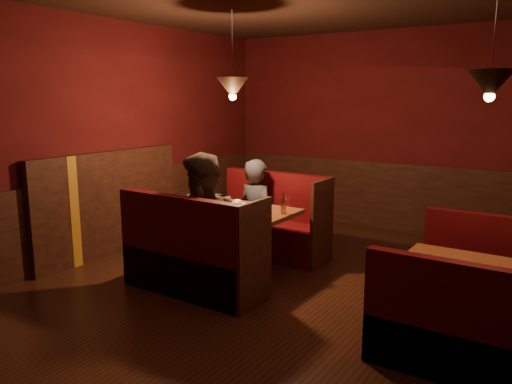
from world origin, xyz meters
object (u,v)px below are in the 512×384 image
Objects in this scene: main_table at (235,223)px; second_table at (473,284)px; main_bench_far at (272,229)px; second_bench_near at (456,339)px; diner_a at (257,193)px; second_bench_far at (488,281)px; main_bench_near at (191,262)px; diner_b at (204,205)px.

main_table is 1.22× the size of second_table.
main_bench_far reaches higher than second_table.
main_table is at bearing 160.75° from second_bench_near.
main_table is 0.71m from diner_a.
main_bench_far is 1.22× the size of second_bench_far.
main_bench_near reaches higher than second_bench_far.
main_bench_far is 1.45m from diner_b.
main_table is at bearing 105.38° from diner_b.
second_bench_near is 3.17m from diner_a.
diner_a is at bearing 161.65° from second_table.
diner_b reaches higher than main_bench_near.
second_bench_far is at bearing 9.64° from main_table.
second_table is at bearing 92.20° from second_bench_near.
main_bench_far is 0.96× the size of diner_a.
main_table reaches higher than second_table.
diner_b reaches higher than diner_a.
main_bench_near is (0.02, -0.78, -0.24)m from main_table.
diner_a reaches higher than second_bench_near.
diner_a is (-2.71, 0.22, 0.50)m from second_bench_far.
second_bench_near is (0.00, -1.34, 0.00)m from second_bench_far.
second_table is (2.55, -0.23, -0.10)m from main_table.
second_bench_far is (0.03, 0.67, -0.19)m from second_table.
main_bench_far is 1.34× the size of second_table.
second_table is at bearing -5.17° from main_table.
diner_a is at bearing 110.66° from diner_b.
main_table is at bearing 174.83° from second_table.
second_bench_far is 1.00× the size of second_bench_near.
main_bench_near is 1.34× the size of second_table.
second_table is (2.53, 0.55, 0.14)m from main_bench_near.
main_bench_far is at bearing 172.49° from second_bench_far.
second_bench_far is 2.77m from diner_a.
main_table is 2.63m from second_bench_far.
second_table is 0.69m from second_bench_far.
main_bench_far reaches higher than second_bench_near.
diner_a is at bearing -143.40° from main_bench_far.
main_bench_near is 2.56m from second_bench_near.
diner_a is 1.24m from diner_b.
second_bench_far is at bearing 90.00° from second_bench_near.
diner_a reaches higher than main_table.
main_bench_near is 0.96× the size of diner_a.
second_bench_far is at bearing 87.80° from second_table.
main_bench_near is at bearing 177.26° from second_bench_near.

